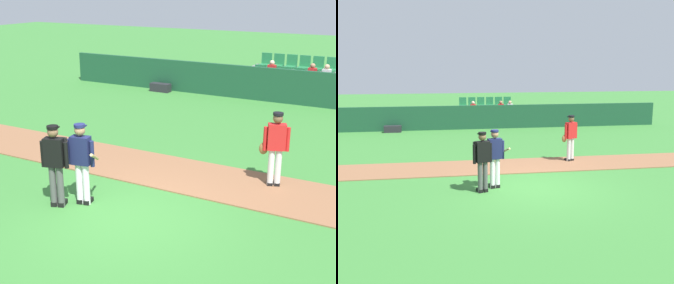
% 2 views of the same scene
% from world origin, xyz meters
% --- Properties ---
extents(ground_plane, '(80.00, 80.00, 0.00)m').
position_xyz_m(ground_plane, '(0.00, 0.00, 0.00)').
color(ground_plane, '#387A33').
extents(infield_dirt_path, '(28.00, 2.08, 0.03)m').
position_xyz_m(infield_dirt_path, '(0.00, 2.62, 0.01)').
color(infield_dirt_path, brown).
rests_on(infield_dirt_path, ground).
extents(dugout_fence, '(20.00, 0.16, 1.34)m').
position_xyz_m(dugout_fence, '(0.00, 11.29, 0.67)').
color(dugout_fence, '#19472D').
rests_on(dugout_fence, ground).
extents(stadium_bleachers, '(3.90, 2.10, 1.65)m').
position_xyz_m(stadium_bleachers, '(0.01, 12.73, 0.49)').
color(stadium_bleachers, slate).
rests_on(stadium_bleachers, ground).
extents(batter_navy_jersey, '(0.73, 0.73, 1.76)m').
position_xyz_m(batter_navy_jersey, '(-1.12, 0.19, 0.97)').
color(batter_navy_jersey, white).
rests_on(batter_navy_jersey, ground).
extents(umpire_home_plate, '(0.56, 0.40, 1.76)m').
position_xyz_m(umpire_home_plate, '(-1.53, -0.15, 1.00)').
color(umpire_home_plate, '#4C4C4C').
rests_on(umpire_home_plate, ground).
extents(runner_red_jersey, '(0.66, 0.41, 1.76)m').
position_xyz_m(runner_red_jersey, '(2.12, 3.02, 0.96)').
color(runner_red_jersey, silver).
rests_on(runner_red_jersey, ground).
extents(equipment_bag, '(0.90, 0.36, 0.36)m').
position_xyz_m(equipment_bag, '(-5.30, 10.84, 0.18)').
color(equipment_bag, '#232328').
rests_on(equipment_bag, ground).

